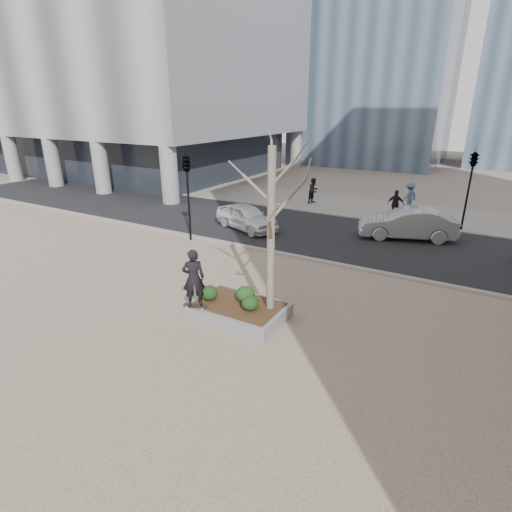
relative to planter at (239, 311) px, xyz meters
The scene contains 18 objects.
ground 1.02m from the planter, behind, with size 120.00×120.00×0.00m, color tan.
street 10.05m from the planter, 95.71° to the left, with size 60.00×8.00×0.02m, color black.
far_sidewalk 17.03m from the planter, 93.37° to the left, with size 60.00×6.00×0.02m, color gray.
planter is the anchor object (origin of this frame).
planter_mulch 0.25m from the planter, ahead, with size 2.70×1.70×0.04m, color #382314.
sycamore_tree 3.71m from the planter, 16.70° to the left, with size 2.80×2.80×6.60m, color gray, non-canonical shape.
shrub_left 1.14m from the planter, 167.55° to the right, with size 0.57×0.57×0.49m, color black.
shrub_middle 0.59m from the planter, 66.17° to the left, with size 0.62×0.62×0.53m, color #133C15.
shrub_right 0.76m from the planter, 17.09° to the right, with size 0.55×0.55×0.47m, color black.
skateboard 1.42m from the planter, 142.14° to the right, with size 0.78×0.20×0.07m, color black, non-canonical shape.
skateboarder 1.87m from the planter, 142.14° to the right, with size 0.69×0.46×1.91m, color black.
police_car 10.00m from the planter, 119.87° to the left, with size 1.65×4.11×1.40m, color white.
car_silver 11.83m from the planter, 74.83° to the left, with size 1.68×4.81×1.58m, color #A1A3AA.
pedestrian_a 17.09m from the planter, 104.30° to the left, with size 0.86×0.67×1.77m, color black.
pedestrian_b 17.81m from the planter, 83.38° to the left, with size 1.21×0.69×1.87m, color #465B7E.
pedestrian_c 15.40m from the planter, 83.71° to the left, with size 1.01×0.42×1.72m, color black.
traffic_light_near 8.82m from the planter, 139.25° to the left, with size 0.60×2.48×4.50m, color black, non-canonical shape.
traffic_light_far 15.73m from the planter, 69.36° to the left, with size 0.60×2.48×4.50m, color black, non-canonical shape.
Camera 1 is at (7.30, -9.73, 6.50)m, focal length 28.00 mm.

